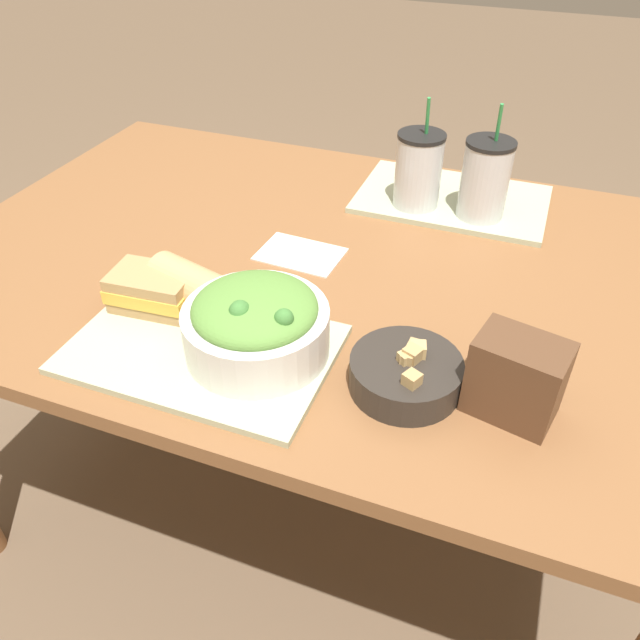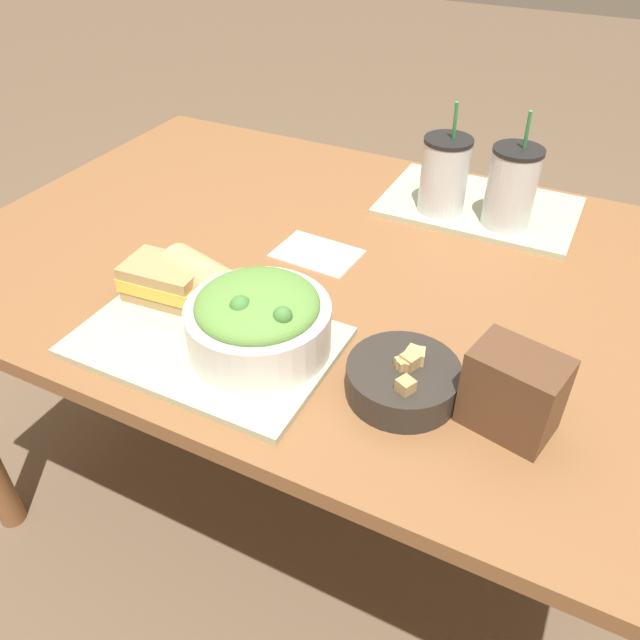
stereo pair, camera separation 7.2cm
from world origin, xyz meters
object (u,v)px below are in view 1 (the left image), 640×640
at_px(soup_bowl, 406,373).
at_px(sandwich_near, 153,290).
at_px(drink_cup_red, 485,182).
at_px(chip_bag, 516,378).
at_px(salad_bowl, 256,323).
at_px(drink_cup_dark, 418,172).
at_px(napkin_folded, 301,254).
at_px(baguette_near, 196,288).

bearing_deg(soup_bowl, sandwich_near, 176.15).
bearing_deg(soup_bowl, drink_cup_red, 88.20).
xyz_separation_m(drink_cup_red, chip_bag, (0.13, -0.54, -0.03)).
xyz_separation_m(salad_bowl, chip_bag, (0.38, 0.02, -0.00)).
xyz_separation_m(drink_cup_dark, napkin_folded, (-0.16, -0.26, -0.08)).
xyz_separation_m(salad_bowl, sandwich_near, (-0.21, 0.04, -0.02)).
bearing_deg(salad_bowl, chip_bag, 3.30).
relative_size(soup_bowl, baguette_near, 0.91).
relative_size(sandwich_near, baguette_near, 0.81).
relative_size(salad_bowl, drink_cup_red, 0.94).
bearing_deg(sandwich_near, salad_bowl, -16.32).
distance_m(baguette_near, drink_cup_dark, 0.55).
bearing_deg(salad_bowl, drink_cup_red, 66.10).
relative_size(sandwich_near, chip_bag, 1.08).
bearing_deg(salad_bowl, sandwich_near, 168.09).
relative_size(salad_bowl, drink_cup_dark, 0.96).
xyz_separation_m(sandwich_near, napkin_folded, (0.16, 0.25, -0.04)).
distance_m(drink_cup_red, napkin_folded, 0.40).
xyz_separation_m(sandwich_near, baguette_near, (0.07, 0.02, 0.01)).
height_order(chip_bag, napkin_folded, chip_bag).
relative_size(baguette_near, napkin_folded, 1.10).
xyz_separation_m(drink_cup_dark, drink_cup_red, (0.14, 0.00, 0.00)).
height_order(sandwich_near, chip_bag, chip_bag).
bearing_deg(sandwich_near, drink_cup_red, 43.78).
height_order(sandwich_near, napkin_folded, sandwich_near).
height_order(drink_cup_red, chip_bag, drink_cup_red).
relative_size(sandwich_near, drink_cup_red, 0.62).
bearing_deg(soup_bowl, napkin_folded, 134.74).
distance_m(drink_cup_red, chip_bag, 0.55).
bearing_deg(chip_bag, soup_bowl, -164.72).
bearing_deg(napkin_folded, sandwich_near, -122.25).
relative_size(drink_cup_red, chip_bag, 1.75).
distance_m(drink_cup_dark, chip_bag, 0.60).
height_order(soup_bowl, drink_cup_red, drink_cup_red).
bearing_deg(chip_bag, drink_cup_dark, 129.32).
xyz_separation_m(soup_bowl, sandwich_near, (-0.44, 0.03, 0.02)).
xyz_separation_m(soup_bowl, chip_bag, (0.15, 0.01, 0.03)).
distance_m(baguette_near, chip_bag, 0.52).
height_order(salad_bowl, chip_bag, salad_bowl).
height_order(salad_bowl, drink_cup_dark, drink_cup_dark).
bearing_deg(baguette_near, drink_cup_dark, -11.71).
height_order(baguette_near, drink_cup_dark, drink_cup_dark).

